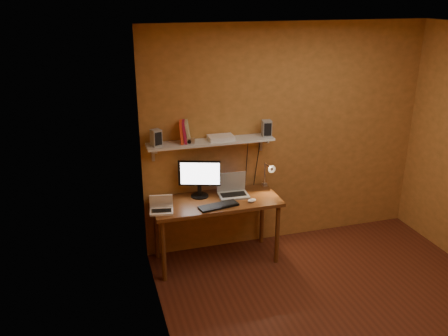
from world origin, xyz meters
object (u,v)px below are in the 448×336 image
object	(u,v)px
speaker_right	(267,128)
keyboard	(219,206)
speaker_left	(156,138)
monitor	(199,177)
laptop	(232,189)
router	(221,138)
wall_shelf	(211,142)
netbook	(161,207)
desk_lamp	(269,172)
desk	(216,207)
shelf_camera	(190,141)
mouse	(252,200)

from	to	relation	value
speaker_right	keyboard	bearing A→B (deg)	-144.58
speaker_left	monitor	bearing A→B (deg)	-23.91
laptop	speaker_right	bearing A→B (deg)	14.20
laptop	keyboard	size ratio (longest dim) A/B	0.80
speaker_right	router	xyz separation A→B (m)	(-0.53, 0.02, -0.07)
wall_shelf	netbook	bearing A→B (deg)	-154.03
laptop	desk_lamp	bearing A→B (deg)	6.63
monitor	desk_lamp	world-z (taller)	monitor
desk	speaker_right	distance (m)	1.04
wall_shelf	keyboard	xyz separation A→B (m)	(-0.02, -0.37, -0.60)
laptop	keyboard	world-z (taller)	laptop
keyboard	speaker_right	xyz separation A→B (m)	(0.66, 0.35, 0.70)
laptop	shelf_camera	distance (m)	0.75
wall_shelf	laptop	size ratio (longest dim) A/B	4.12
mouse	router	world-z (taller)	router
shelf_camera	router	bearing A→B (deg)	9.30
netbook	desk_lamp	size ratio (longest dim) A/B	0.71
monitor	desk_lamp	xyz separation A→B (m)	(0.81, -0.02, -0.03)
desk	keyboard	world-z (taller)	keyboard
shelf_camera	netbook	bearing A→B (deg)	-146.45
laptop	speaker_left	bearing A→B (deg)	176.77
keyboard	wall_shelf	bearing A→B (deg)	76.98
wall_shelf	netbook	world-z (taller)	wall_shelf
netbook	router	world-z (taller)	router
netbook	shelf_camera	size ratio (longest dim) A/B	2.33
router	laptop	bearing A→B (deg)	-43.97
keyboard	speaker_left	size ratio (longest dim) A/B	2.43
desk	desk_lamp	xyz separation A→B (m)	(0.66, 0.13, 0.29)
wall_shelf	speaker_right	xyz separation A→B (m)	(0.64, -0.01, 0.11)
monitor	laptop	world-z (taller)	monitor
laptop	speaker_right	distance (m)	0.78
desk	monitor	size ratio (longest dim) A/B	3.12
speaker_left	desk	bearing A→B (deg)	-36.75
keyboard	router	xyz separation A→B (m)	(0.13, 0.37, 0.64)
wall_shelf	speaker_right	distance (m)	0.65
router	monitor	bearing A→B (deg)	-169.76
monitor	laptop	bearing A→B (deg)	10.14
speaker_left	shelf_camera	distance (m)	0.35
wall_shelf	speaker_left	world-z (taller)	speaker_left
shelf_camera	router	xyz separation A→B (m)	(0.36, 0.06, -0.01)
desk	monitor	distance (m)	0.38
speaker_left	keyboard	bearing A→B (deg)	-51.28
speaker_right	speaker_left	bearing A→B (deg)	-172.87
desk	keyboard	bearing A→B (deg)	-96.39
desk	netbook	world-z (taller)	netbook
desk	netbook	xyz separation A→B (m)	(-0.62, -0.11, 0.14)
speaker_right	router	size ratio (longest dim) A/B	0.65
monitor	netbook	size ratio (longest dim) A/B	1.69
wall_shelf	monitor	xyz separation A→B (m)	(-0.15, -0.04, -0.37)
laptop	speaker_left	distance (m)	1.04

